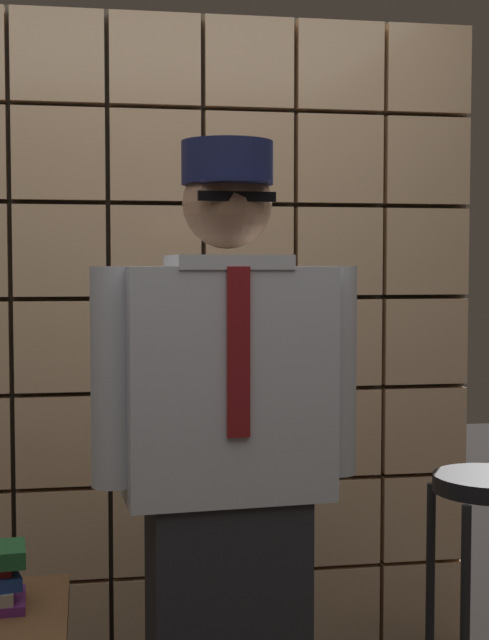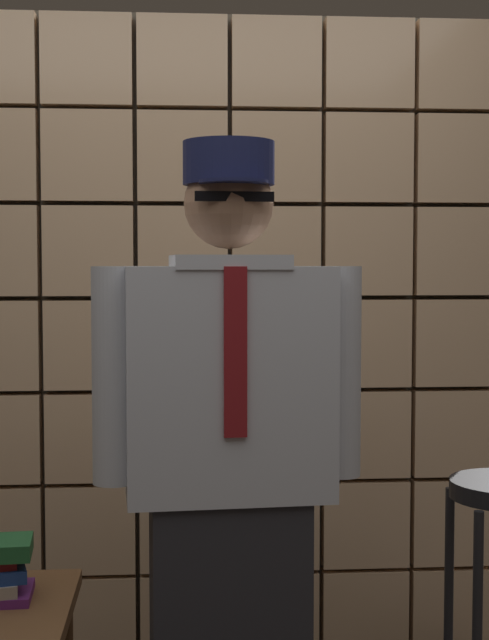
{
  "view_description": "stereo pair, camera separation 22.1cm",
  "coord_description": "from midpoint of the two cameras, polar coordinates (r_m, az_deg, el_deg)",
  "views": [
    {
      "loc": [
        -0.25,
        -1.85,
        1.43
      ],
      "look_at": [
        0.14,
        0.43,
        1.29
      ],
      "focal_mm": 52.55,
      "sensor_mm": 36.0,
      "label": 1
    },
    {
      "loc": [
        -0.03,
        -1.87,
        1.43
      ],
      "look_at": [
        0.14,
        0.43,
        1.29
      ],
      "focal_mm": 52.55,
      "sensor_mm": 36.0,
      "label": 2
    }
  ],
  "objects": [
    {
      "name": "glass_block_wall",
      "position": [
        3.33,
        -7.32,
        -1.49
      ],
      "size": [
        2.33,
        0.1,
        2.33
      ],
      "color": "#E0B78C",
      "rests_on": "ground"
    },
    {
      "name": "standing_person",
      "position": [
        2.41,
        -3.7,
        -9.15
      ],
      "size": [
        0.69,
        0.31,
        1.73
      ],
      "rotation": [
        0.0,
        0.0,
        0.08
      ],
      "color": "#28282D",
      "rests_on": "ground"
    }
  ]
}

